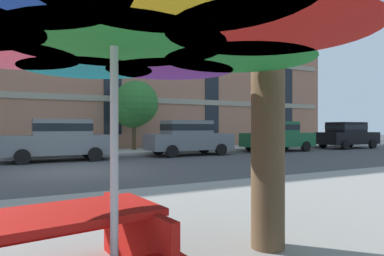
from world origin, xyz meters
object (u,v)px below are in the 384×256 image
sedan_gray_midblock (188,137)px  sedan_black (347,134)px  patio_umbrella (114,14)px  street_tree_middle (134,104)px  picnic_table (42,251)px  sedan_gray (60,139)px  sedan_green (277,135)px

sedan_gray_midblock → sedan_black: same height
sedan_black → patio_umbrella: (-19.06, -12.70, 1.32)m
street_tree_middle → sedan_gray_midblock: bearing=-64.8°
sedan_black → picnic_table: 23.07m
sedan_gray → picnic_table: size_ratio=2.22×
street_tree_middle → sedan_black: bearing=-14.8°
sedan_gray → sedan_green: (12.06, 0.00, 0.00)m
sedan_gray → patio_umbrella: (-0.82, -12.70, 1.32)m
sedan_gray_midblock → sedan_black: 12.09m
street_tree_middle → picnic_table: 17.09m
street_tree_middle → patio_umbrella: (-5.25, -16.35, -0.52)m
sedan_gray_midblock → patio_umbrella: 14.55m
sedan_green → street_tree_middle: (-7.63, 3.65, 1.83)m
sedan_green → patio_umbrella: patio_umbrella is taller
sedan_black → street_tree_middle: 14.40m
sedan_gray_midblock → sedan_green: same height
sedan_green → picnic_table: (-13.33, -12.29, -0.46)m
sedan_black → picnic_table: (-19.52, -12.29, -0.46)m
street_tree_middle → patio_umbrella: street_tree_middle is taller
sedan_gray → picnic_table: (-1.27, -12.29, -0.46)m
sedan_green → picnic_table: sedan_green is taller
sedan_gray → patio_umbrella: 12.79m
sedan_gray_midblock → patio_umbrella: size_ratio=1.25×
sedan_gray → street_tree_middle: street_tree_middle is taller
sedan_gray_midblock → sedan_green: bearing=0.0°
sedan_gray_midblock → patio_umbrella: (-6.97, -12.70, 1.32)m
sedan_gray_midblock → picnic_table: size_ratio=2.22×
sedan_green → street_tree_middle: bearing=154.4°
sedan_gray → street_tree_middle: (4.43, 3.65, 1.83)m
patio_umbrella → street_tree_middle: bearing=72.2°
sedan_green → sedan_gray: bearing=180.0°
sedan_gray_midblock → sedan_green: 5.91m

